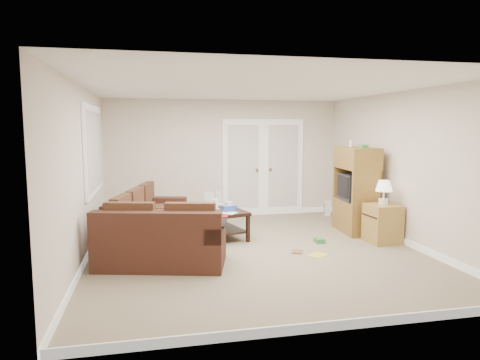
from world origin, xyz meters
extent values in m
plane|color=gray|center=(0.00, 0.00, 0.00)|extent=(5.50, 5.50, 0.00)
cube|color=white|center=(0.00, 0.00, 2.50)|extent=(5.00, 5.50, 0.02)
cube|color=beige|center=(-2.50, 0.00, 1.25)|extent=(0.02, 5.50, 2.50)
cube|color=beige|center=(2.50, 0.00, 1.25)|extent=(0.02, 5.50, 2.50)
cube|color=beige|center=(0.00, 2.75, 1.25)|extent=(5.00, 0.02, 2.50)
cube|color=beige|center=(0.00, -2.75, 1.25)|extent=(5.00, 0.02, 2.50)
cube|color=white|center=(0.40, 2.72, 1.02)|extent=(0.90, 0.04, 2.13)
cube|color=white|center=(1.30, 2.72, 1.02)|extent=(0.90, 0.04, 2.13)
cube|color=silver|center=(0.40, 2.69, 1.07)|extent=(0.68, 0.02, 1.80)
cube|color=silver|center=(1.30, 2.69, 1.07)|extent=(0.68, 0.02, 1.80)
cube|color=white|center=(-2.47, 1.00, 1.55)|extent=(0.04, 1.92, 1.42)
cube|color=silver|center=(-2.44, 1.00, 1.55)|extent=(0.02, 1.74, 1.24)
cube|color=#422419|center=(-1.59, 0.76, 0.20)|extent=(1.37, 2.36, 0.40)
cube|color=#422419|center=(-1.90, 0.83, 0.61)|extent=(0.76, 2.20, 0.41)
cube|color=#422419|center=(-1.35, 1.72, 0.51)|extent=(0.90, 0.43, 0.21)
cube|color=#543421|center=(-1.52, 0.74, 0.46)|extent=(1.07, 2.19, 0.12)
cube|color=#422419|center=(-1.44, -0.42, 0.20)|extent=(1.89, 1.26, 0.40)
cube|color=#422419|center=(-1.52, -0.73, 0.61)|extent=(1.74, 0.64, 0.41)
cube|color=#422419|center=(-0.71, -0.60, 0.51)|extent=(0.43, 0.90, 0.21)
cube|color=#543421|center=(-1.42, -0.35, 0.46)|extent=(1.73, 0.95, 0.12)
cube|color=black|center=(-0.71, -0.60, 0.63)|extent=(0.48, 0.82, 0.03)
cube|color=#B3131B|center=(-0.66, -0.40, 0.65)|extent=(0.33, 0.19, 0.02)
cube|color=black|center=(-0.39, 1.00, 0.47)|extent=(0.91, 1.34, 0.06)
cube|color=black|center=(-0.39, 1.00, 0.17)|extent=(0.80, 1.23, 0.03)
cylinder|color=white|center=(-0.49, 0.92, 0.59)|extent=(0.10, 0.10, 0.18)
cylinder|color=#B3131B|center=(-0.49, 0.92, 0.76)|extent=(0.01, 0.01, 0.16)
cube|color=#2E4896|center=(-0.28, 0.68, 0.55)|extent=(0.27, 0.19, 0.10)
cube|color=white|center=(-0.36, 0.89, 0.50)|extent=(0.56, 0.75, 0.00)
cube|color=olive|center=(2.11, 0.84, 0.29)|extent=(0.59, 1.00, 0.58)
cube|color=olive|center=(2.11, 0.84, 1.36)|extent=(0.59, 1.00, 0.39)
cube|color=black|center=(2.09, 0.84, 0.82)|extent=(0.50, 0.61, 0.49)
cube|color=black|center=(1.85, 0.86, 0.84)|extent=(0.04, 0.50, 0.39)
cube|color=#3B823D|center=(2.10, 0.60, 1.58)|extent=(0.13, 0.18, 0.06)
cylinder|color=white|center=(2.13, 1.13, 1.61)|extent=(0.07, 0.07, 0.12)
cube|color=#A9853E|center=(2.20, 0.04, 0.32)|extent=(0.52, 0.52, 0.64)
cylinder|color=silver|center=(2.20, 0.04, 0.69)|extent=(0.16, 0.16, 0.10)
cylinder|color=silver|center=(2.20, 0.04, 0.81)|extent=(0.03, 0.03, 0.14)
cone|color=white|center=(2.20, 0.04, 0.95)|extent=(0.28, 0.28, 0.18)
cube|color=white|center=(2.20, 2.31, 0.16)|extent=(0.15, 0.13, 0.33)
cube|color=yellow|center=(0.87, -0.43, 0.00)|extent=(0.34, 0.32, 0.01)
cube|color=#3B823D|center=(1.16, 0.23, 0.04)|extent=(0.15, 0.19, 0.08)
imported|color=brown|center=(0.54, -0.19, 0.01)|extent=(0.23, 0.26, 0.02)
camera|label=1|loc=(-1.56, -6.30, 1.89)|focal=32.00mm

